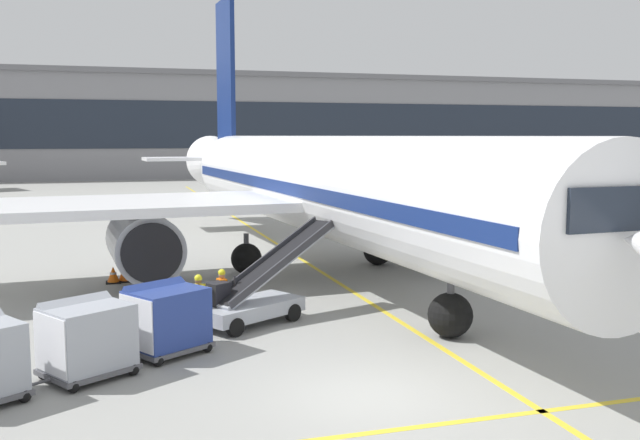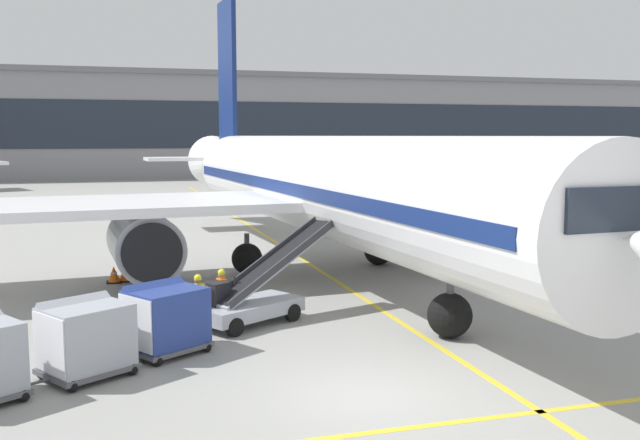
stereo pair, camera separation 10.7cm
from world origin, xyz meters
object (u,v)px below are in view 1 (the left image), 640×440
at_px(ground_crew_marshaller, 143,320).
at_px(safety_cone_nose_mark, 126,272).
at_px(baggage_cart_second, 86,337).
at_px(ground_crew_by_loader, 199,299).
at_px(ground_crew_wingwalker, 222,293).
at_px(parked_airplane, 321,187).
at_px(safety_cone_engine_keepout, 113,275).
at_px(ground_crew_by_carts, 198,313).
at_px(baggage_cart_lead, 166,317).
at_px(belt_loader, 255,295).
at_px(safety_cone_wingtip, 160,290).

bearing_deg(ground_crew_marshaller, safety_cone_nose_mark, 91.04).
distance_m(baggage_cart_second, ground_crew_marshaller, 1.85).
relative_size(baggage_cart_second, ground_crew_by_loader, 1.57).
xyz_separation_m(ground_crew_by_loader, ground_crew_wingwalker, (0.80, 0.65, 0.00)).
distance_m(parked_airplane, safety_cone_engine_keepout, 9.20).
bearing_deg(ground_crew_marshaller, ground_crew_wingwalker, 47.27).
bearing_deg(baggage_cart_second, safety_cone_nose_mark, 84.11).
xyz_separation_m(ground_crew_by_carts, safety_cone_nose_mark, (-1.69, 10.04, -0.61)).
bearing_deg(baggage_cart_second, baggage_cart_lead, 34.47).
bearing_deg(ground_crew_wingwalker, ground_crew_marshaller, -132.73).
relative_size(parked_airplane, safety_cone_engine_keepout, 64.78).
relative_size(parked_airplane, ground_crew_marshaller, 24.84).
height_order(belt_loader, ground_crew_marshaller, belt_loader).
xyz_separation_m(baggage_cart_lead, ground_crew_wingwalker, (1.92, 2.58, -0.00)).
xyz_separation_m(ground_crew_by_carts, safety_cone_wingtip, (-0.58, 6.40, -0.66)).
height_order(ground_crew_by_loader, safety_cone_wingtip, ground_crew_by_loader).
bearing_deg(belt_loader, ground_crew_marshaller, -143.18).
xyz_separation_m(parked_airplane, safety_cone_engine_keepout, (-8.56, 0.36, -3.36)).
height_order(belt_loader, safety_cone_nose_mark, belt_loader).
xyz_separation_m(baggage_cart_second, ground_crew_by_carts, (2.89, 1.63, -0.00)).
bearing_deg(ground_crew_wingwalker, ground_crew_by_loader, -140.78).
distance_m(baggage_cart_second, safety_cone_wingtip, 8.39).
distance_m(belt_loader, baggage_cart_lead, 3.84).
bearing_deg(baggage_cart_lead, safety_cone_wingtip, 87.25).
bearing_deg(parked_airplane, ground_crew_by_carts, -124.05).
xyz_separation_m(belt_loader, ground_crew_by_carts, (-2.03, -2.22, 0.13)).
bearing_deg(baggage_cart_second, ground_crew_marshaller, 41.07).
distance_m(ground_crew_by_carts, safety_cone_nose_mark, 10.20).
bearing_deg(ground_crew_marshaller, safety_cone_engine_keepout, 93.75).
height_order(baggage_cart_second, safety_cone_engine_keepout, baggage_cart_second).
bearing_deg(ground_crew_by_carts, ground_crew_wingwalker, 66.09).
height_order(baggage_cart_lead, ground_crew_by_carts, baggage_cart_lead).
xyz_separation_m(baggage_cart_second, safety_cone_engine_keepout, (0.72, 11.46, -0.68)).
distance_m(belt_loader, safety_cone_wingtip, 4.96).
height_order(parked_airplane, belt_loader, parked_airplane).
height_order(baggage_cart_second, safety_cone_nose_mark, baggage_cart_second).
distance_m(parked_airplane, ground_crew_by_carts, 11.73).
height_order(baggage_cart_second, ground_crew_marshaller, baggage_cart_second).
relative_size(ground_crew_by_carts, safety_cone_engine_keepout, 2.61).
height_order(parked_airplane, ground_crew_by_carts, parked_airplane).
bearing_deg(safety_cone_engine_keepout, ground_crew_by_loader, -73.70).
xyz_separation_m(baggage_cart_lead, safety_cone_wingtip, (0.32, 6.67, -0.66)).
distance_m(ground_crew_marshaller, ground_crew_wingwalker, 3.71).
xyz_separation_m(safety_cone_wingtip, safety_cone_nose_mark, (-1.11, 3.64, 0.05)).
bearing_deg(parked_airplane, safety_cone_wingtip, -156.30).
distance_m(baggage_cart_lead, safety_cone_nose_mark, 10.36).
relative_size(parked_airplane, ground_crew_wingwalker, 24.84).
relative_size(ground_crew_marshaller, ground_crew_wingwalker, 1.00).
xyz_separation_m(ground_crew_by_carts, safety_cone_engine_keepout, (-2.17, 9.82, -0.67)).
bearing_deg(ground_crew_by_loader, baggage_cart_lead, -120.27).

